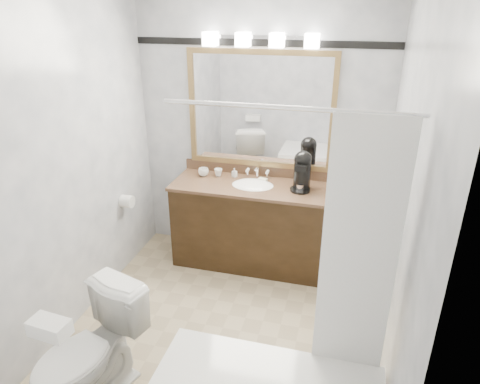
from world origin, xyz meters
name	(u,v)px	position (x,y,z in m)	size (l,w,h in m)	color
room	(220,187)	(0.00, 0.00, 1.25)	(2.42, 2.62, 2.52)	tan
vanity	(252,223)	(0.00, 1.02, 0.44)	(1.53, 0.58, 0.97)	black
mirror	(260,110)	(0.00, 1.28, 1.50)	(1.40, 0.04, 1.10)	olive
vanity_light_bar	(260,39)	(0.00, 1.23, 2.13)	(1.02, 0.14, 0.12)	silver
accent_stripe	(262,43)	(0.00, 1.29, 2.10)	(2.40, 0.01, 0.06)	black
tp_roll	(127,201)	(-1.14, 0.66, 0.70)	(0.12, 0.12, 0.11)	white
toilet	(88,355)	(-0.62, -0.87, 0.39)	(0.43, 0.76, 0.77)	white
tissue_box	(50,328)	(-0.62, -1.12, 0.82)	(0.22, 0.12, 0.09)	white
coffee_maker	(302,170)	(0.45, 1.04, 1.04)	(0.19, 0.24, 0.36)	black
cup_left	(203,172)	(-0.53, 1.12, 0.89)	(0.10, 0.10, 0.08)	white
cup_right	(218,172)	(-0.38, 1.15, 0.89)	(0.08, 0.08, 0.07)	white
soap_bottle_a	(234,173)	(-0.22, 1.17, 0.89)	(0.04, 0.04, 0.09)	white
soap_bar	(263,180)	(0.07, 1.13, 0.86)	(0.08, 0.05, 0.03)	beige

